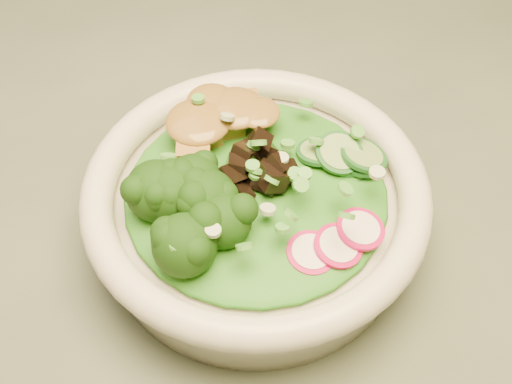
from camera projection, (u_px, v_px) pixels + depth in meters
name	position (u px, v px, depth m)	size (l,w,h in m)	color
dining_table	(296.00, 340.00, 0.61)	(1.20, 0.80, 0.75)	black
salad_bowl	(256.00, 208.00, 0.51)	(0.24, 0.24, 0.07)	silver
lettuce_bed	(256.00, 191.00, 0.49)	(0.18, 0.18, 0.02)	#206615
broccoli_florets	(184.00, 216.00, 0.46)	(0.07, 0.06, 0.04)	black
radish_slices	(309.00, 248.00, 0.46)	(0.10, 0.04, 0.02)	#B80E53
cucumber_slices	(327.00, 149.00, 0.50)	(0.06, 0.06, 0.03)	#74A45B
mushroom_heap	(248.00, 170.00, 0.49)	(0.06, 0.06, 0.04)	black
tofu_cubes	(216.00, 130.00, 0.52)	(0.08, 0.05, 0.03)	olive
peanut_sauce	(215.00, 118.00, 0.51)	(0.06, 0.05, 0.01)	brown
scallion_garnish	(256.00, 171.00, 0.48)	(0.17, 0.17, 0.02)	#52AA3C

